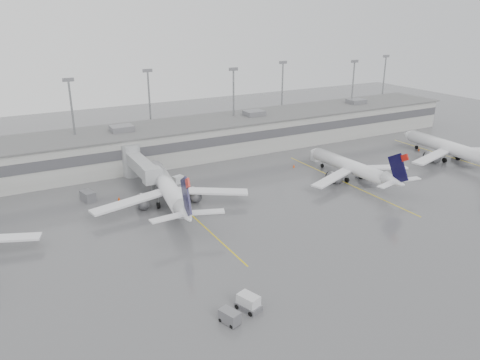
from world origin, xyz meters
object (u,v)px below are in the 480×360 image
baggage_tug (248,304)px  jet_mid_left (169,189)px  jet_mid_right (353,167)px  jet_far_right (451,148)px

baggage_tug → jet_mid_left: bearing=65.7°
jet_mid_right → baggage_tug: (-42.25, -29.27, -2.14)m
jet_mid_left → baggage_tug: size_ratio=9.29×
jet_mid_left → jet_mid_right: jet_mid_left is taller
jet_mid_right → baggage_tug: 51.44m
jet_mid_right → jet_far_right: size_ratio=0.91×
jet_mid_right → baggage_tug: jet_mid_right is taller
jet_far_right → baggage_tug: 77.57m
jet_mid_left → jet_mid_right: (39.15, -5.60, -0.37)m
jet_mid_left → jet_far_right: bearing=3.1°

